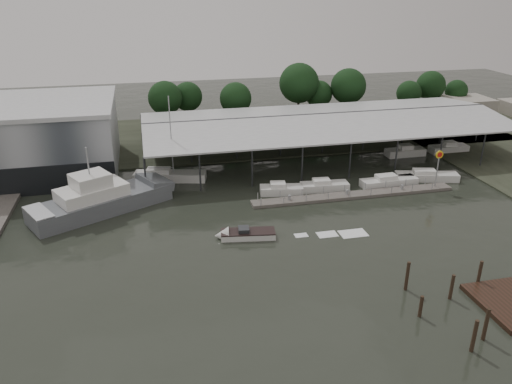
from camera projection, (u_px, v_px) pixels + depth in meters
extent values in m
plane|color=#252A22|center=(262.00, 244.00, 54.70)|extent=(200.00, 200.00, 0.00)
cube|color=#3A4030|center=(209.00, 136.00, 92.38)|extent=(140.00, 30.00, 0.30)
cube|color=#9CA1A6|center=(32.00, 139.00, 73.95)|extent=(24.00, 20.00, 10.00)
cube|color=black|center=(22.00, 182.00, 66.09)|extent=(24.00, 0.30, 4.00)
cube|color=silver|center=(26.00, 104.00, 71.93)|extent=(24.50, 20.50, 0.60)
cube|color=#2C2E30|center=(324.00, 114.00, 80.70)|extent=(58.00, 0.40, 0.30)
cylinder|color=#2C2E30|center=(145.00, 176.00, 65.99)|extent=(0.24, 0.24, 5.50)
cylinder|color=#2C2E30|center=(142.00, 130.00, 86.64)|extent=(0.24, 0.24, 5.50)
cylinder|color=#2C2E30|center=(442.00, 112.00, 98.54)|extent=(0.24, 0.24, 5.50)
cube|color=#68625B|center=(354.00, 195.00, 66.68)|extent=(28.00, 2.00, 0.40)
cylinder|color=#95989B|center=(261.00, 202.00, 62.97)|extent=(0.10, 0.10, 1.20)
cylinder|color=#95989B|center=(438.00, 181.00, 69.92)|extent=(0.10, 0.10, 1.20)
cube|color=#95989B|center=(347.00, 192.00, 66.28)|extent=(0.30, 0.30, 0.70)
cylinder|color=#95989B|center=(437.00, 172.00, 68.25)|extent=(0.16, 0.16, 5.00)
cylinder|color=yellow|center=(440.00, 155.00, 67.28)|extent=(1.10, 0.12, 1.10)
cylinder|color=red|center=(440.00, 155.00, 67.21)|extent=(0.70, 0.05, 0.70)
cube|color=gray|center=(465.00, 107.00, 105.62)|extent=(10.00, 8.00, 4.00)
cube|color=#595E62|center=(102.00, 204.00, 62.22)|extent=(17.69, 12.75, 2.40)
cube|color=#595E62|center=(155.00, 182.00, 66.43)|extent=(5.26, 5.97, 1.82)
cube|color=silver|center=(92.00, 193.00, 60.90)|extent=(9.20, 7.65, 1.80)
cube|color=silver|center=(90.00, 180.00, 60.24)|extent=(5.40, 5.22, 1.61)
cylinder|color=#95989B|center=(88.00, 162.00, 59.30)|extent=(0.18, 0.18, 3.50)
cube|color=#95989B|center=(38.00, 212.00, 57.12)|extent=(4.19, 5.39, 0.15)
cube|color=silver|center=(170.00, 177.00, 72.07)|extent=(10.60, 4.87, 1.40)
cube|color=silver|center=(158.00, 171.00, 71.73)|extent=(3.61, 2.50, 0.80)
cylinder|color=#95989B|center=(171.00, 136.00, 69.70)|extent=(0.16, 0.16, 11.35)
cylinder|color=#95989B|center=(160.00, 168.00, 71.53)|extent=(3.44, 0.91, 0.12)
cube|color=silver|center=(248.00, 235.00, 55.92)|extent=(6.28, 2.87, 0.90)
cone|color=silver|center=(222.00, 236.00, 55.71)|extent=(1.88, 2.21, 2.00)
cube|color=black|center=(248.00, 231.00, 55.76)|extent=(6.29, 2.93, 0.12)
cube|color=#2C2E30|center=(244.00, 230.00, 55.63)|extent=(1.39, 1.56, 0.50)
cube|color=white|center=(301.00, 235.00, 56.47)|extent=(2.30, 1.50, 0.04)
cube|color=white|center=(327.00, 234.00, 56.68)|extent=(3.10, 2.00, 0.04)
cube|color=white|center=(353.00, 233.00, 56.89)|extent=(3.90, 2.50, 0.04)
cube|color=silver|center=(281.00, 190.00, 67.47)|extent=(6.05, 3.18, 1.10)
cube|color=silver|center=(278.00, 185.00, 67.05)|extent=(2.27, 1.94, 0.70)
cube|color=silver|center=(324.00, 187.00, 68.61)|extent=(6.71, 2.73, 1.10)
cube|color=silver|center=(321.00, 182.00, 68.20)|extent=(2.42, 1.79, 0.70)
cube|color=silver|center=(389.00, 182.00, 70.13)|extent=(8.24, 2.53, 1.10)
cube|color=silver|center=(386.00, 177.00, 69.72)|extent=(2.92, 1.72, 0.70)
cube|color=silver|center=(427.00, 177.00, 72.10)|extent=(9.11, 4.29, 1.10)
cube|color=silver|center=(424.00, 172.00, 71.68)|extent=(3.39, 2.31, 0.70)
cylinder|color=#36281B|center=(451.00, 290.00, 44.82)|extent=(0.32, 0.32, 3.12)
cylinder|color=#36281B|center=(485.00, 327.00, 39.61)|extent=(0.32, 0.32, 3.56)
cylinder|color=#36281B|center=(420.00, 309.00, 42.55)|extent=(0.32, 0.32, 2.64)
cylinder|color=#36281B|center=(407.00, 279.00, 46.10)|extent=(0.32, 0.32, 3.56)
cylinder|color=#36281B|center=(479.00, 276.00, 46.94)|extent=(0.32, 0.32, 3.15)
cylinder|color=#36281B|center=(474.00, 339.00, 38.35)|extent=(0.32, 0.32, 3.50)
cylinder|color=#312216|center=(167.00, 119.00, 95.33)|extent=(0.50, 0.50, 4.54)
sphere|color=#1A3D19|center=(165.00, 98.00, 93.74)|extent=(6.36, 6.36, 6.36)
cylinder|color=#312216|center=(189.00, 115.00, 99.34)|extent=(0.50, 0.50, 4.09)
sphere|color=#1A3D19|center=(188.00, 97.00, 97.91)|extent=(5.72, 5.72, 5.72)
cylinder|color=#312216|center=(236.00, 118.00, 96.35)|extent=(0.50, 0.50, 4.33)
sphere|color=#1A3D19|center=(236.00, 98.00, 94.83)|extent=(6.06, 6.06, 6.06)
cylinder|color=#312216|center=(298.00, 108.00, 101.29)|extent=(0.50, 0.50, 5.64)
sphere|color=#1A3D19|center=(299.00, 83.00, 99.32)|extent=(7.90, 7.90, 7.90)
cylinder|color=#312216|center=(318.00, 111.00, 102.54)|extent=(0.50, 0.50, 3.92)
sphere|color=#1A3D19|center=(319.00, 94.00, 101.17)|extent=(5.48, 5.48, 5.48)
cylinder|color=#312216|center=(347.00, 109.00, 102.20)|extent=(0.50, 0.50, 5.08)
sphere|color=#1A3D19|center=(348.00, 86.00, 100.42)|extent=(7.11, 7.11, 7.11)
cylinder|color=#312216|center=(407.00, 109.00, 105.14)|extent=(0.50, 0.50, 3.66)
sphere|color=#1A3D19|center=(409.00, 93.00, 103.86)|extent=(5.12, 5.12, 5.12)
cylinder|color=#312216|center=(428.00, 104.00, 107.74)|extent=(0.50, 0.50, 4.38)
sphere|color=#1A3D19|center=(431.00, 85.00, 106.21)|extent=(6.14, 6.14, 6.14)
cylinder|color=#312216|center=(454.00, 105.00, 108.97)|extent=(0.50, 0.50, 3.40)
sphere|color=#1A3D19|center=(456.00, 91.00, 107.78)|extent=(4.75, 4.75, 4.75)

